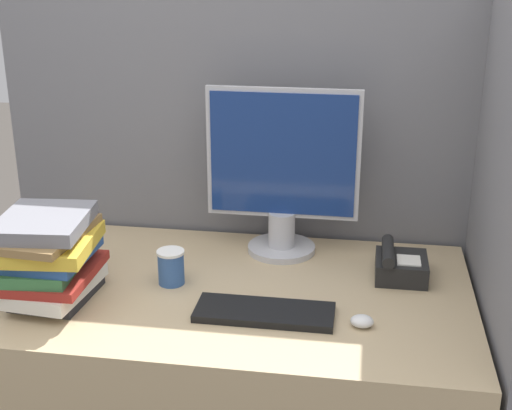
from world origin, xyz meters
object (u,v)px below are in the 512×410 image
desk_telephone (400,265)px  keyboard (265,312)px  monitor (283,179)px  coffee_cup (171,267)px  book_stack (51,256)px  mouse (362,321)px

desk_telephone → keyboard: bearing=-141.1°
monitor → coffee_cup: bearing=-135.8°
monitor → keyboard: (0.01, -0.43, -0.24)m
coffee_cup → book_stack: size_ratio=0.33×
monitor → coffee_cup: (-0.29, -0.28, -0.19)m
mouse → desk_telephone: size_ratio=0.34×
monitor → desk_telephone: monitor is taller
coffee_cup → desk_telephone: (0.66, 0.14, -0.01)m
coffee_cup → book_stack: bearing=-154.1°
keyboard → desk_telephone: desk_telephone is taller
keyboard → coffee_cup: size_ratio=3.60×
monitor → mouse: (0.27, -0.45, -0.23)m
keyboard → monitor: bearing=91.0°
coffee_cup → desk_telephone: 0.67m
monitor → book_stack: bearing=-144.0°
mouse → book_stack: bearing=178.5°
monitor → mouse: bearing=-59.3°
book_stack → desk_telephone: 1.00m
monitor → desk_telephone: (0.37, -0.14, -0.21)m
mouse → book_stack: size_ratio=0.20×
keyboard → desk_telephone: bearing=38.9°
monitor → coffee_cup: size_ratio=5.14×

